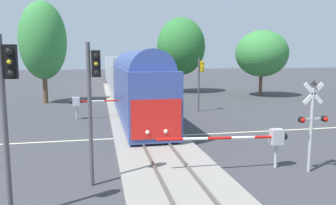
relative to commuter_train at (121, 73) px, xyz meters
The scene contains 13 objects.
ground_plane 25.78m from the commuter_train, 90.01° to the right, with size 220.00×220.00×0.00m, color #3D3D42.
road_centre_stripe 25.78m from the commuter_train, 90.01° to the right, with size 44.00×0.20×0.01m.
railway_track 25.77m from the commuter_train, 90.01° to the right, with size 4.40×80.00×0.32m.
commuter_train is the anchor object (origin of this frame).
crossing_gate_near 32.88m from the commuter_train, 82.81° to the right, with size 6.05×0.40×1.80m.
crossing_signal_mast 33.93m from the commuter_train, 79.85° to the right, with size 1.36×0.44×4.05m.
crossing_gate_far 19.17m from the commuter_train, 102.38° to the right, with size 6.12×0.40×1.80m.
traffic_signal_median 33.23m from the commuter_train, 95.56° to the right, with size 0.53×0.38×5.58m.
traffic_signal_far_side 18.09m from the commuter_train, 70.49° to the right, with size 0.53×0.38×4.92m.
traffic_signal_near_left 35.88m from the commuter_train, 99.04° to the right, with size 0.53×0.38×5.70m.
maple_right_background 18.72m from the commuter_train, 23.20° to the right, with size 6.50×6.50×8.25m.
oak_behind_train 12.66m from the commuter_train, 136.05° to the right, with size 4.90×4.90×10.78m.
elm_centre_background 9.04m from the commuter_train, ahead, with size 6.61×6.61×10.29m.
Camera 1 is at (-2.98, -20.27, 5.06)m, focal length 35.52 mm.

